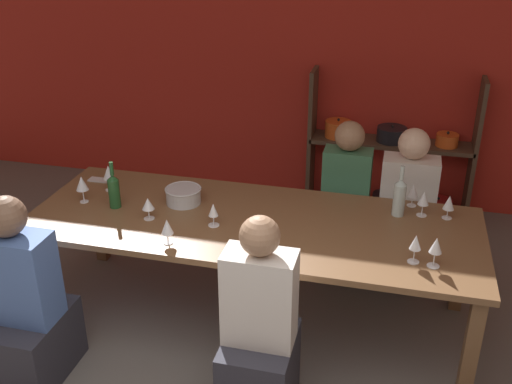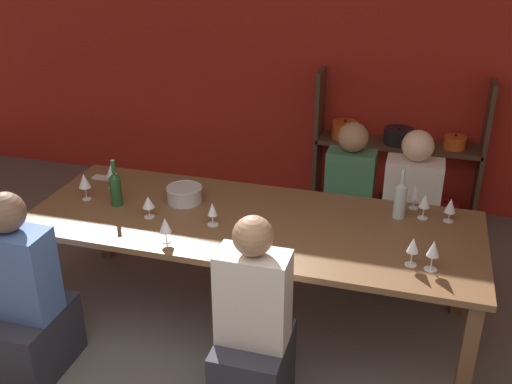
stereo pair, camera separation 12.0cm
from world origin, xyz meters
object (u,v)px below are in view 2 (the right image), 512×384
Objects in this scene: wine_bottle_green at (116,188)px; wine_glass_white_a at (262,244)px; dining_table at (252,230)px; wine_glass_red_a at (450,206)px; mixing_bowl at (184,194)px; person_far_b at (348,213)px; cell_phone at (103,178)px; wine_glass_red_c at (425,202)px; wine_glass_red_b at (413,246)px; shelf_unit at (396,164)px; wine_glass_white_b at (415,194)px; wine_glass_empty_a at (112,171)px; person_near_a at (253,345)px; wine_glass_empty_c at (212,210)px; person_near_b at (24,308)px; wine_glass_white_c at (165,226)px; wine_glass_white_e at (84,181)px; wine_glass_white_d at (433,250)px; wine_bottle_dark at (400,199)px; wine_glass_empty_b at (148,203)px; person_far_a at (408,224)px.

wine_glass_white_a is (1.10, -0.39, -0.02)m from wine_bottle_green.
wine_glass_red_a reaches higher than dining_table.
person_far_b is at bearing 36.04° from mixing_bowl.
cell_phone is (-0.31, 0.36, -0.12)m from wine_bottle_green.
person_far_b is (1.42, 0.90, -0.43)m from wine_bottle_green.
wine_glass_red_a is 0.93× the size of wine_glass_red_c.
wine_glass_red_b is 0.15× the size of person_far_b.
shelf_unit reaches higher than wine_glass_white_b.
wine_glass_red_c is 0.14× the size of person_far_b.
dining_table is 1.02m from person_far_b.
wine_glass_white_a is 0.74× the size of wine_glass_empty_a.
person_near_a is (-0.53, -2.67, -0.02)m from shelf_unit.
wine_glass_empty_a is 1.24× the size of wine_glass_empty_c.
wine_glass_red_c is at bearing 28.18° from person_near_b.
wine_glass_white_a is at bearing -38.98° from mixing_bowl.
wine_glass_empty_c is at bearing 55.04° from wine_glass_white_c.
wine_glass_white_b is 1.31m from wine_glass_empty_c.
mixing_bowl is (-1.28, -1.74, 0.34)m from shelf_unit.
wine_glass_empty_c reaches higher than cell_phone.
mixing_bowl is at bearing 13.08° from wine_glass_white_e.
wine_glass_white_a reaches higher than cell_phone.
shelf_unit reaches higher than cell_phone.
person_far_b reaches higher than wine_glass_white_b.
shelf_unit is at bearing 44.46° from wine_glass_white_e.
wine_glass_white_d is 1.08m from person_near_a.
shelf_unit is 2.19m from mixing_bowl.
wine_glass_white_d is 1.05× the size of wine_glass_red_b.
wine_glass_empty_a is at bearing -176.50° from wine_glass_red_a.
wine_glass_red_a is at bearing 26.59° from person_near_b.
wine_glass_white_a is at bearing -167.87° from wine_glass_red_b.
wine_bottle_dark is (1.39, 0.17, 0.07)m from mixing_bowl.
shelf_unit is 2.26m from wine_glass_empty_c.
wine_glass_empty_a reaches higher than wine_glass_white_d.
wine_glass_empty_c is at bearing -20.21° from wine_glass_empty_a.
wine_glass_empty_b is (-1.52, -0.44, -0.03)m from wine_bottle_dark.
dining_table is at bearing -14.61° from cell_phone.
person_far_a is at bearing 40.01° from wine_glass_empty_c.
wine_glass_empty_a is at bearing 86.57° from person_near_b.
mixing_bowl is at bearing 128.95° from person_near_a.
wine_glass_red_b is 0.15× the size of person_near_b.
wine_glass_white_d is at bearing -83.98° from wine_glass_red_c.
wine_glass_white_b is at bearing 99.95° from wine_glass_white_d.
dining_table is (-0.78, -1.87, 0.21)m from shelf_unit.
person_far_b is (-0.53, 0.53, -0.42)m from wine_glass_red_c.
mixing_bowl is 0.21× the size of person_far_a.
person_near_a reaches higher than wine_glass_white_c.
wine_bottle_green is at bearing 160.42° from wine_glass_white_a.
person_far_b is at bearing -105.39° from shelf_unit.
wine_glass_red_c is (1.67, 0.47, 0.01)m from wine_glass_empty_b.
mixing_bowl is 1.62× the size of wine_glass_empty_c.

